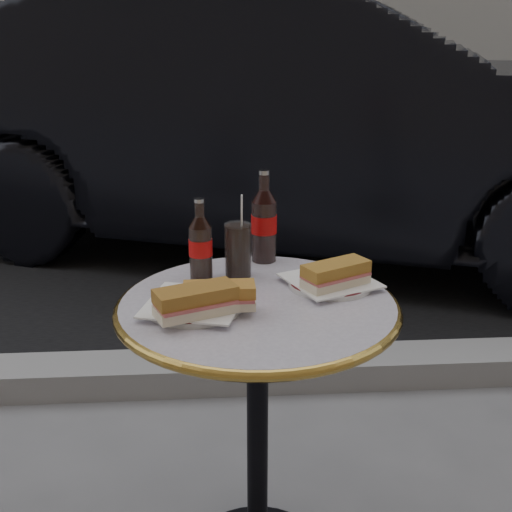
{
  "coord_description": "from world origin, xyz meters",
  "views": [
    {
      "loc": [
        -0.09,
        -1.28,
        1.29
      ],
      "look_at": [
        0.0,
        0.05,
        0.82
      ],
      "focal_mm": 45.0,
      "sensor_mm": 36.0,
      "label": 1
    }
  ],
  "objects": [
    {
      "name": "plate_left",
      "position": [
        -0.14,
        -0.03,
        0.74
      ],
      "size": [
        0.27,
        0.27,
        0.01
      ],
      "primitive_type": "cylinder",
      "rotation": [
        0.0,
        0.0,
        -0.43
      ],
      "color": "silver",
      "rests_on": "bistro_table"
    },
    {
      "name": "cola_bottle_right",
      "position": [
        0.04,
        0.26,
        0.85
      ],
      "size": [
        0.08,
        0.08,
        0.24
      ],
      "primitive_type": null,
      "rotation": [
        0.0,
        0.0,
        0.3
      ],
      "color": "black",
      "rests_on": "bistro_table"
    },
    {
      "name": "sandwich_right",
      "position": [
        0.18,
        0.05,
        0.77
      ],
      "size": [
        0.17,
        0.14,
        0.05
      ],
      "primitive_type": "cube",
      "rotation": [
        0.0,
        0.0,
        0.48
      ],
      "color": "#9F6E28",
      "rests_on": "plate_right"
    },
    {
      "name": "parked_car",
      "position": [
        0.44,
        2.57,
        0.79
      ],
      "size": [
        3.18,
        5.08,
        1.58
      ],
      "primitive_type": "imported",
      "rotation": [
        0.0,
        0.0,
        1.23
      ],
      "color": "black",
      "rests_on": "ground"
    },
    {
      "name": "curb",
      "position": [
        0.0,
        0.9,
        0.05
      ],
      "size": [
        40.0,
        0.2,
        0.12
      ],
      "primitive_type": "cube",
      "color": "gray",
      "rests_on": "ground"
    },
    {
      "name": "bistro_table",
      "position": [
        0.0,
        0.0,
        0.37
      ],
      "size": [
        0.62,
        0.62,
        0.73
      ],
      "primitive_type": null,
      "color": "#BAB2C4",
      "rests_on": "ground"
    },
    {
      "name": "sandwich_left_b",
      "position": [
        -0.08,
        -0.06,
        0.77
      ],
      "size": [
        0.15,
        0.07,
        0.05
      ],
      "primitive_type": "cube",
      "rotation": [
        0.0,
        0.0,
        0.0
      ],
      "color": "#AF752C",
      "rests_on": "plate_left"
    },
    {
      "name": "sandwich_left_a",
      "position": [
        -0.13,
        -0.09,
        0.77
      ],
      "size": [
        0.18,
        0.13,
        0.06
      ],
      "primitive_type": "cube",
      "rotation": [
        0.0,
        0.0,
        0.39
      ],
      "color": "#956325",
      "rests_on": "plate_left"
    },
    {
      "name": "cola_glass",
      "position": [
        -0.04,
        0.16,
        0.8
      ],
      "size": [
        0.07,
        0.07,
        0.13
      ],
      "primitive_type": "cylinder",
      "rotation": [
        0.0,
        0.0,
        0.08
      ],
      "color": "black",
      "rests_on": "bistro_table"
    },
    {
      "name": "plate_right",
      "position": [
        0.17,
        0.08,
        0.74
      ],
      "size": [
        0.23,
        0.23,
        0.01
      ],
      "primitive_type": "cylinder",
      "rotation": [
        0.0,
        0.0,
        0.22
      ],
      "color": "silver",
      "rests_on": "bistro_table"
    },
    {
      "name": "asphalt_road",
      "position": [
        0.0,
        5.0,
        0.0
      ],
      "size": [
        40.0,
        8.0,
        0.0
      ],
      "primitive_type": "cube",
      "color": "black",
      "rests_on": "ground"
    },
    {
      "name": "cola_bottle_left",
      "position": [
        -0.12,
        0.13,
        0.83
      ],
      "size": [
        0.07,
        0.07,
        0.2
      ],
      "primitive_type": null,
      "rotation": [
        0.0,
        0.0,
        -0.24
      ],
      "color": "black",
      "rests_on": "bistro_table"
    }
  ]
}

